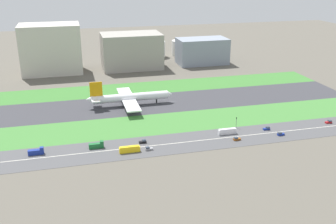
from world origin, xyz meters
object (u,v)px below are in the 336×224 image
at_px(fuel_tank_centre, 181,48).
at_px(hangar_building, 131,51).
at_px(car_3, 149,149).
at_px(bus_0, 227,131).
at_px(traffic_light, 236,122).
at_px(fuel_tank_east, 205,46).
at_px(airliner, 129,98).
at_px(car_4, 329,122).
at_px(terminal_building, 51,49).
at_px(car_5, 143,142).
at_px(car_2, 237,139).
at_px(car_6, 267,129).
at_px(office_tower, 202,51).
at_px(bus_1, 130,149).
at_px(truck_0, 36,152).
at_px(truck_2, 97,145).
at_px(fuel_tank_west, 156,49).
at_px(car_0, 281,134).

bearing_deg(fuel_tank_centre, hangar_building, -145.23).
height_order(car_3, bus_0, bus_0).
height_order(traffic_light, hangar_building, hangar_building).
xyz_separation_m(traffic_light, fuel_tank_east, (55.43, 219.01, 4.64)).
xyz_separation_m(car_3, fuel_tank_centre, (87.29, 237.00, 7.69)).
distance_m(airliner, hangar_building, 116.53).
bearing_deg(fuel_tank_centre, car_3, -110.22).
distance_m(car_4, terminal_building, 256.32).
xyz_separation_m(car_5, car_2, (54.96, -10.00, 0.00)).
bearing_deg(car_6, office_tower, 84.00).
bearing_deg(car_3, bus_1, 0.00).
xyz_separation_m(bus_1, truck_0, (-50.27, 10.00, -0.15)).
relative_size(airliner, truck_2, 7.74).
bearing_deg(truck_0, airliner, 47.59).
distance_m(car_4, hangar_building, 209.01).
height_order(car_3, car_2, same).
bearing_deg(terminal_building, fuel_tank_west, 21.74).
height_order(car_0, hangar_building, hangar_building).
distance_m(airliner, car_2, 94.26).
bearing_deg(traffic_light, car_6, -24.45).
xyz_separation_m(car_4, bus_0, (-72.09, -0.00, 0.90)).
bearing_deg(fuel_tank_centre, airliner, -118.47).
bearing_deg(fuel_tank_east, bus_0, -105.93).
xyz_separation_m(bus_0, fuel_tank_east, (64.78, 227.00, 7.11)).
distance_m(car_3, truck_0, 61.88).
bearing_deg(car_4, truck_0, -180.00).
bearing_deg(car_5, bus_0, -0.00).
bearing_deg(car_3, car_0, -180.00).
bearing_deg(car_5, truck_0, -180.00).
bearing_deg(truck_0, truck_2, 0.00).
distance_m(car_4, office_tower, 184.27).
bearing_deg(car_6, car_5, 180.00).
xyz_separation_m(traffic_light, fuel_tank_centre, (26.13, 219.01, 4.32)).
height_order(car_5, bus_0, bus_0).
bearing_deg(car_2, truck_0, -4.98).
bearing_deg(car_2, fuel_tank_centre, -98.07).
bearing_deg(car_5, office_tower, 61.42).
distance_m(truck_2, fuel_tank_west, 242.78).
bearing_deg(bus_1, fuel_tank_west, -106.11).
bearing_deg(hangar_building, truck_0, -114.65).
bearing_deg(terminal_building, fuel_tank_centre, 17.53).
relative_size(car_0, fuel_tank_centre, 0.21).
xyz_separation_m(terminal_building, fuel_tank_west, (112.83, 45.00, -14.53)).
relative_size(traffic_light, office_tower, 0.14).
bearing_deg(terminal_building, car_2, -60.44).
height_order(car_6, fuel_tank_west, fuel_tank_west).
distance_m(bus_0, fuel_tank_east, 236.17).
bearing_deg(terminal_building, bus_0, -59.55).
bearing_deg(car_5, fuel_tank_west, 75.46).
bearing_deg(bus_1, car_2, -180.00).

